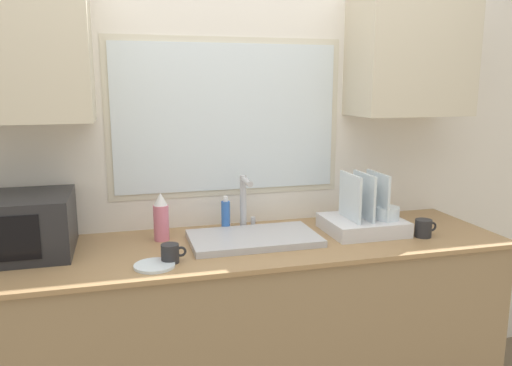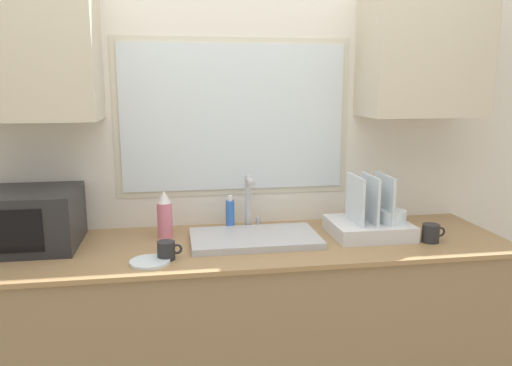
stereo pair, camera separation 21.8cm
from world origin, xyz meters
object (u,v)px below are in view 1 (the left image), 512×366
at_px(dish_rack, 365,219).
at_px(mug_near_sink, 171,253).
at_px(microwave, 20,225).
at_px(spray_bottle, 161,218).
at_px(faucet, 245,199).
at_px(soap_bottle, 226,216).

relative_size(dish_rack, mug_near_sink, 3.52).
distance_m(microwave, spray_bottle, 0.59).
bearing_deg(spray_bottle, mug_near_sink, -88.07).
xyz_separation_m(microwave, dish_rack, (1.54, -0.09, -0.06)).
distance_m(faucet, dish_rack, 0.59).
bearing_deg(faucet, microwave, -174.55).
height_order(microwave, dish_rack, dish_rack).
bearing_deg(dish_rack, soap_bottle, 164.14).
bearing_deg(soap_bottle, dish_rack, -15.86).
distance_m(microwave, dish_rack, 1.55).
bearing_deg(mug_near_sink, microwave, 155.94).
xyz_separation_m(microwave, soap_bottle, (0.90, 0.10, -0.05)).
bearing_deg(faucet, spray_bottle, -172.82).
bearing_deg(soap_bottle, faucet, -2.35).
distance_m(microwave, soap_bottle, 0.90).
bearing_deg(microwave, faucet, 5.45).
xyz_separation_m(faucet, microwave, (-0.99, -0.09, -0.03)).
xyz_separation_m(faucet, spray_bottle, (-0.41, -0.05, -0.05)).
relative_size(spray_bottle, soap_bottle, 1.26).
bearing_deg(spray_bottle, microwave, -175.77).
xyz_separation_m(dish_rack, mug_near_sink, (-0.95, -0.18, -0.03)).
height_order(microwave, spray_bottle, microwave).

